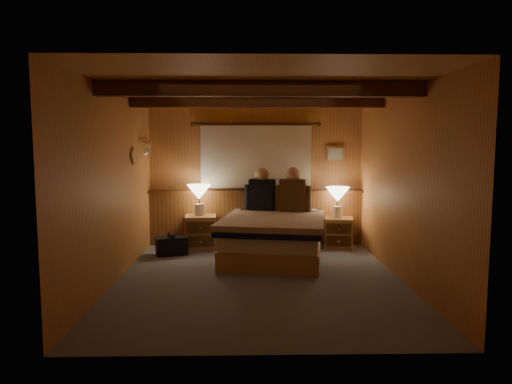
{
  "coord_description": "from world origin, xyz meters",
  "views": [
    {
      "loc": [
        -0.15,
        -5.66,
        1.72
      ],
      "look_at": [
        -0.03,
        0.4,
        1.08
      ],
      "focal_mm": 32.0,
      "sensor_mm": 36.0,
      "label": 1
    }
  ],
  "objects_px": {
    "nightstand_left": "(201,232)",
    "nightstand_right": "(339,233)",
    "bed": "(274,237)",
    "person_right": "(293,193)",
    "lamp_right": "(338,196)",
    "person_left": "(262,192)",
    "lamp_left": "(199,194)",
    "duffel_bag": "(172,245)"
  },
  "relations": [
    {
      "from": "bed",
      "to": "person_right",
      "type": "height_order",
      "value": "person_right"
    },
    {
      "from": "nightstand_right",
      "to": "lamp_right",
      "type": "xyz_separation_m",
      "value": [
        -0.03,
        -0.01,
        0.61
      ]
    },
    {
      "from": "bed",
      "to": "person_left",
      "type": "xyz_separation_m",
      "value": [
        -0.15,
        0.69,
        0.59
      ]
    },
    {
      "from": "nightstand_left",
      "to": "lamp_left",
      "type": "relative_size",
      "value": 1.09
    },
    {
      "from": "nightstand_right",
      "to": "lamp_left",
      "type": "distance_m",
      "value": 2.4
    },
    {
      "from": "bed",
      "to": "nightstand_left",
      "type": "xyz_separation_m",
      "value": [
        -1.16,
        0.7,
        -0.06
      ]
    },
    {
      "from": "lamp_right",
      "to": "person_left",
      "type": "height_order",
      "value": "person_left"
    },
    {
      "from": "person_right",
      "to": "duffel_bag",
      "type": "relative_size",
      "value": 1.38
    },
    {
      "from": "nightstand_right",
      "to": "person_right",
      "type": "height_order",
      "value": "person_right"
    },
    {
      "from": "duffel_bag",
      "to": "lamp_right",
      "type": "bearing_deg",
      "value": -8.77
    },
    {
      "from": "nightstand_left",
      "to": "person_right",
      "type": "relative_size",
      "value": 0.75
    },
    {
      "from": "nightstand_right",
      "to": "person_right",
      "type": "bearing_deg",
      "value": -155.18
    },
    {
      "from": "nightstand_right",
      "to": "person_right",
      "type": "xyz_separation_m",
      "value": [
        -0.79,
        -0.18,
        0.68
      ]
    },
    {
      "from": "person_left",
      "to": "duffel_bag",
      "type": "relative_size",
      "value": 1.35
    },
    {
      "from": "bed",
      "to": "duffel_bag",
      "type": "relative_size",
      "value": 3.92
    },
    {
      "from": "lamp_left",
      "to": "person_right",
      "type": "bearing_deg",
      "value": -6.12
    },
    {
      "from": "bed",
      "to": "nightstand_right",
      "type": "xyz_separation_m",
      "value": [
        1.12,
        0.72,
        -0.08
      ]
    },
    {
      "from": "lamp_right",
      "to": "person_left",
      "type": "xyz_separation_m",
      "value": [
        -1.24,
        -0.02,
        0.07
      ]
    },
    {
      "from": "lamp_left",
      "to": "person_right",
      "type": "xyz_separation_m",
      "value": [
        1.52,
        -0.16,
        0.03
      ]
    },
    {
      "from": "duffel_bag",
      "to": "nightstand_right",
      "type": "bearing_deg",
      "value": -8.6
    },
    {
      "from": "lamp_left",
      "to": "lamp_right",
      "type": "height_order",
      "value": "lamp_left"
    },
    {
      "from": "person_right",
      "to": "duffel_bag",
      "type": "bearing_deg",
      "value": -159.39
    },
    {
      "from": "bed",
      "to": "lamp_left",
      "type": "relative_size",
      "value": 4.13
    },
    {
      "from": "nightstand_left",
      "to": "person_left",
      "type": "bearing_deg",
      "value": -4.92
    },
    {
      "from": "bed",
      "to": "person_right",
      "type": "bearing_deg",
      "value": 68.32
    },
    {
      "from": "nightstand_right",
      "to": "lamp_right",
      "type": "bearing_deg",
      "value": -146.9
    },
    {
      "from": "nightstand_left",
      "to": "lamp_left",
      "type": "height_order",
      "value": "lamp_left"
    },
    {
      "from": "lamp_left",
      "to": "person_right",
      "type": "distance_m",
      "value": 1.53
    },
    {
      "from": "lamp_left",
      "to": "lamp_right",
      "type": "bearing_deg",
      "value": 0.2
    },
    {
      "from": "nightstand_left",
      "to": "nightstand_right",
      "type": "xyz_separation_m",
      "value": [
        2.29,
        0.02,
        -0.02
      ]
    },
    {
      "from": "bed",
      "to": "nightstand_left",
      "type": "height_order",
      "value": "bed"
    },
    {
      "from": "person_left",
      "to": "bed",
      "type": "bearing_deg",
      "value": -63.61
    },
    {
      "from": "bed",
      "to": "nightstand_left",
      "type": "relative_size",
      "value": 3.8
    },
    {
      "from": "bed",
      "to": "lamp_right",
      "type": "relative_size",
      "value": 4.08
    },
    {
      "from": "person_right",
      "to": "duffel_bag",
      "type": "height_order",
      "value": "person_right"
    },
    {
      "from": "nightstand_left",
      "to": "lamp_right",
      "type": "bearing_deg",
      "value": -4.28
    },
    {
      "from": "person_left",
      "to": "person_right",
      "type": "xyz_separation_m",
      "value": [
        0.48,
        -0.16,
        0.01
      ]
    },
    {
      "from": "nightstand_left",
      "to": "lamp_left",
      "type": "distance_m",
      "value": 0.63
    },
    {
      "from": "person_left",
      "to": "duffel_bag",
      "type": "distance_m",
      "value": 1.68
    },
    {
      "from": "nightstand_right",
      "to": "lamp_left",
      "type": "relative_size",
      "value": 1.04
    },
    {
      "from": "person_right",
      "to": "bed",
      "type": "bearing_deg",
      "value": -108.69
    },
    {
      "from": "nightstand_right",
      "to": "lamp_right",
      "type": "relative_size",
      "value": 1.03
    }
  ]
}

